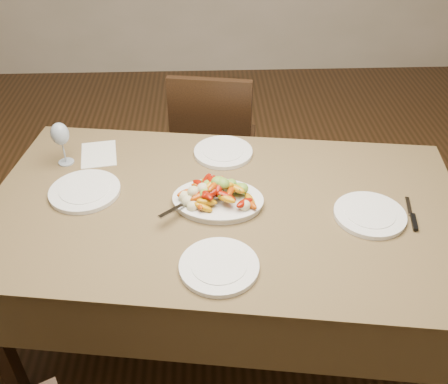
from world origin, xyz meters
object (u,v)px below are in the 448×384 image
dining_table (224,273)px  plate_far (223,152)px  chair_far (216,143)px  plate_near (219,266)px  serving_platter (218,202)px  wine_glass (62,142)px  plate_right (370,215)px  plate_left (85,191)px

dining_table → plate_far: size_ratio=7.10×
chair_far → dining_table: bearing=100.4°
plate_near → serving_platter: bearing=88.9°
dining_table → chair_far: size_ratio=1.94×
serving_platter → plate_near: bearing=-91.1°
plate_far → plate_near: bearing=-93.4°
chair_far → wine_glass: (-0.66, -0.60, 0.39)m
dining_table → plate_right: plate_right is taller
chair_far → plate_left: chair_far is taller
dining_table → plate_right: 0.67m
plate_left → plate_near: (0.52, -0.43, 0.00)m
chair_far → plate_right: size_ratio=3.55×
plate_right → chair_far: bearing=118.7°
plate_left → plate_far: (0.56, 0.26, 0.00)m
dining_table → plate_left: plate_left is taller
plate_right → plate_near: (-0.57, -0.24, 0.00)m
plate_right → plate_far: size_ratio=1.03×
dining_table → serving_platter: serving_platter is taller
plate_near → wine_glass: (-0.64, 0.66, 0.09)m
plate_far → dining_table: bearing=-91.8°
dining_table → plate_far: 0.53m
plate_right → plate_far: bearing=139.5°
plate_right → serving_platter: bearing=170.1°
plate_far → wine_glass: wine_glass is taller
plate_left → plate_right: 1.11m
plate_left → plate_near: size_ratio=1.05×
dining_table → serving_platter: bearing=166.9°
plate_left → wine_glass: (-0.12, 0.22, 0.09)m
dining_table → plate_right: (0.54, -0.09, 0.39)m
plate_near → dining_table: bearing=84.9°
serving_platter → plate_far: serving_platter is taller
serving_platter → plate_right: size_ratio=1.27×
dining_table → wine_glass: wine_glass is taller
serving_platter → plate_far: bearing=84.5°
dining_table → wine_glass: bearing=154.6°
plate_left → plate_far: bearing=25.2°
plate_far → wine_glass: (-0.68, -0.04, 0.09)m
chair_far → plate_near: bearing=98.8°
dining_table → wine_glass: size_ratio=8.98×
serving_platter → plate_left: serving_platter is taller
plate_right → wine_glass: (-1.21, 0.41, 0.09)m
serving_platter → plate_right: bearing=-9.9°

